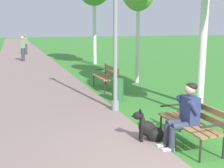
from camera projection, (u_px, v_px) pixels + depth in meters
name	position (u px, v px, depth m)	size (l,w,h in m)	color
ground_plane	(191.00, 163.00, 4.93)	(120.00, 120.00, 0.00)	#3D8433
paved_path	(21.00, 51.00, 26.58)	(3.53, 60.00, 0.04)	gray
park_bench_near	(193.00, 120.00, 5.60)	(0.55, 1.50, 0.85)	olive
park_bench_mid	(107.00, 75.00, 10.70)	(0.55, 1.50, 0.85)	olive
person_seated_on_near_bench	(185.00, 113.00, 5.47)	(0.74, 0.49, 1.25)	#33384C
dog_black	(150.00, 130.00, 5.79)	(0.82, 0.38, 0.71)	black
lamp_post_near	(115.00, 26.00, 7.50)	(0.24, 0.24, 4.40)	gray
litter_bin	(118.00, 90.00, 8.98)	(0.36, 0.36, 0.70)	#2D6638
pedestrian_distant	(23.00, 49.00, 18.89)	(0.32, 0.22, 1.65)	#383842
pedestrian_further_distant	(26.00, 44.00, 23.42)	(0.32, 0.22, 1.65)	#383842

